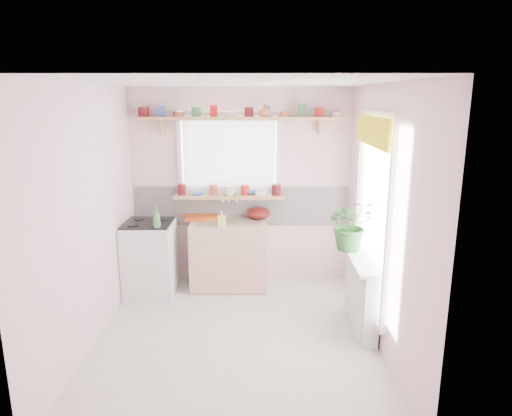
{
  "coord_description": "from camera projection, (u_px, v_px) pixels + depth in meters",
  "views": [
    {
      "loc": [
        0.23,
        -4.19,
        2.37
      ],
      "look_at": [
        0.2,
        0.55,
        1.22
      ],
      "focal_mm": 32.0,
      "sensor_mm": 36.0,
      "label": 1
    }
  ],
  "objects": [
    {
      "name": "fruit_bowl",
      "position": [
        348.0,
        243.0,
        5.02
      ],
      "size": [
        0.33,
        0.33,
        0.07
      ],
      "primitive_type": "imported",
      "rotation": [
        0.0,
        0.0,
        -0.23
      ],
      "color": "white",
      "rests_on": "radiator_ledge"
    },
    {
      "name": "pine_shelf",
      "position": [
        240.0,
        118.0,
        5.56
      ],
      "size": [
        2.52,
        0.24,
        0.04
      ],
      "primitive_type": "cube",
      "color": "tan",
      "rests_on": "room"
    },
    {
      "name": "sill_cup",
      "position": [
        229.0,
        192.0,
        5.73
      ],
      "size": [
        0.15,
        0.15,
        0.11
      ],
      "primitive_type": "imported",
      "rotation": [
        0.0,
        0.0,
        0.08
      ],
      "color": "beige",
      "rests_on": "windowsill"
    },
    {
      "name": "radiator_ledge",
      "position": [
        362.0,
        293.0,
        4.73
      ],
      "size": [
        0.22,
        0.95,
        0.78
      ],
      "color": "white",
      "rests_on": "ground"
    },
    {
      "name": "sill_crockery",
      "position": [
        228.0,
        191.0,
        5.79
      ],
      "size": [
        1.35,
        0.11,
        0.12
      ],
      "color": "#590F14",
      "rests_on": "windowsill"
    },
    {
      "name": "dish_tray",
      "position": [
        201.0,
        216.0,
        5.89
      ],
      "size": [
        0.47,
        0.39,
        0.04
      ],
      "primitive_type": "cube",
      "rotation": [
        0.0,
        0.0,
        0.17
      ],
      "color": "#D44E12",
      "rests_on": "sink_unit"
    },
    {
      "name": "room",
      "position": [
        297.0,
        188.0,
        5.14
      ],
      "size": [
        3.2,
        3.2,
        3.2
      ],
      "color": "silver",
      "rests_on": "ground"
    },
    {
      "name": "herb_pot",
      "position": [
        350.0,
        240.0,
        4.9
      ],
      "size": [
        0.12,
        0.11,
        0.2
      ],
      "primitive_type": "imported",
      "rotation": [
        0.0,
        0.0,
        -0.41
      ],
      "color": "#3C6D2B",
      "rests_on": "radiator_ledge"
    },
    {
      "name": "cooker_bottle",
      "position": [
        156.0,
        217.0,
        5.21
      ],
      "size": [
        0.12,
        0.12,
        0.24
      ],
      "primitive_type": "imported",
      "rotation": [
        0.0,
        0.0,
        0.41
      ],
      "color": "#408042",
      "rests_on": "cooker"
    },
    {
      "name": "sink_unit",
      "position": [
        229.0,
        254.0,
        5.79
      ],
      "size": [
        0.95,
        0.65,
        1.11
      ],
      "color": "white",
      "rests_on": "ground"
    },
    {
      "name": "sill_bowl",
      "position": [
        249.0,
        192.0,
        5.85
      ],
      "size": [
        0.23,
        0.23,
        0.06
      ],
      "primitive_type": "imported",
      "rotation": [
        0.0,
        0.0,
        0.22
      ],
      "color": "#3650B0",
      "rests_on": "windowsill"
    },
    {
      "name": "fruit",
      "position": [
        348.0,
        238.0,
        5.01
      ],
      "size": [
        0.2,
        0.14,
        0.1
      ],
      "color": "orange",
      "rests_on": "fruit_bowl"
    },
    {
      "name": "windowsill",
      "position": [
        229.0,
        196.0,
        5.81
      ],
      "size": [
        1.4,
        0.22,
        0.04
      ],
      "primitive_type": "cube",
      "color": "tan",
      "rests_on": "room"
    },
    {
      "name": "colander",
      "position": [
        259.0,
        213.0,
        5.88
      ],
      "size": [
        0.34,
        0.34,
        0.14
      ],
      "primitive_type": "ellipsoid",
      "rotation": [
        0.0,
        0.0,
        -0.08
      ],
      "color": "#5F1310",
      "rests_on": "sink_unit"
    },
    {
      "name": "shelf_vase",
      "position": [
        265.0,
        110.0,
        5.48
      ],
      "size": [
        0.18,
        0.18,
        0.15
      ],
      "primitive_type": "imported",
      "rotation": [
        0.0,
        0.0,
        0.3
      ],
      "color": "#B26436",
      "rests_on": "pine_shelf"
    },
    {
      "name": "soap_bottle_sink",
      "position": [
        222.0,
        219.0,
        5.49
      ],
      "size": [
        0.09,
        0.09,
        0.19
      ],
      "primitive_type": "imported",
      "rotation": [
        0.0,
        0.0,
        -0.08
      ],
      "color": "#E7FF71",
      "rests_on": "sink_unit"
    },
    {
      "name": "jade_plant",
      "position": [
        351.0,
        224.0,
        4.85
      ],
      "size": [
        0.55,
        0.49,
        0.56
      ],
      "primitive_type": "imported",
      "rotation": [
        0.0,
        0.0,
        0.11
      ],
      "color": "#296026",
      "rests_on": "radiator_ledge"
    },
    {
      "name": "cooker",
      "position": [
        150.0,
        258.0,
        5.56
      ],
      "size": [
        0.58,
        0.58,
        0.93
      ],
      "color": "white",
      "rests_on": "ground"
    },
    {
      "name": "shelf_crockery",
      "position": [
        237.0,
        112.0,
        5.55
      ],
      "size": [
        2.47,
        0.11,
        0.12
      ],
      "color": "#590F14",
      "rests_on": "pine_shelf"
    }
  ]
}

